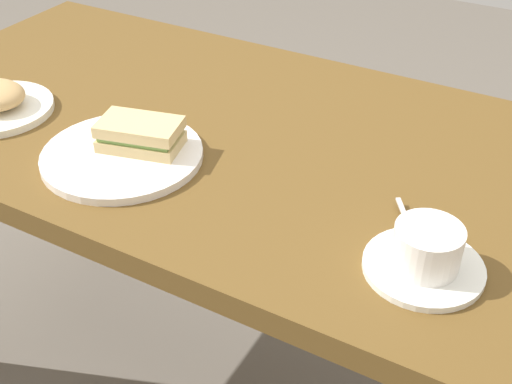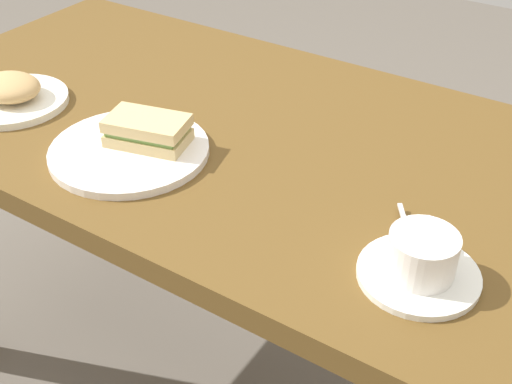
% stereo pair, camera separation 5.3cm
% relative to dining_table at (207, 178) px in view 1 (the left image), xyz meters
% --- Properties ---
extents(ground_plane, '(6.00, 6.00, 0.00)m').
position_rel_dining_table_xyz_m(ground_plane, '(0.00, 0.00, -0.61)').
color(ground_plane, '#665E54').
extents(dining_table, '(1.32, 0.72, 0.74)m').
position_rel_dining_table_xyz_m(dining_table, '(0.00, 0.00, 0.00)').
color(dining_table, brown).
rests_on(dining_table, ground_plane).
extents(sandwich_plate, '(0.27, 0.27, 0.01)m').
position_rel_dining_table_xyz_m(sandwich_plate, '(-0.05, -0.17, 0.13)').
color(sandwich_plate, white).
rests_on(sandwich_plate, dining_table).
extents(sandwich_front, '(0.15, 0.11, 0.05)m').
position_rel_dining_table_xyz_m(sandwich_front, '(-0.03, -0.14, 0.16)').
color(sandwich_front, '#D7BA7D').
rests_on(sandwich_front, sandwich_plate).
extents(coffee_saucer, '(0.16, 0.16, 0.01)m').
position_rel_dining_table_xyz_m(coffee_saucer, '(0.47, -0.19, 0.13)').
color(coffee_saucer, white).
rests_on(coffee_saucer, dining_table).
extents(coffee_cup, '(0.09, 0.12, 0.06)m').
position_rel_dining_table_xyz_m(coffee_cup, '(0.47, -0.19, 0.17)').
color(coffee_cup, white).
rests_on(coffee_cup, coffee_saucer).
extents(spoon, '(0.06, 0.09, 0.01)m').
position_rel_dining_table_xyz_m(spoon, '(0.43, -0.12, 0.14)').
color(spoon, silver).
rests_on(spoon, coffee_saucer).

